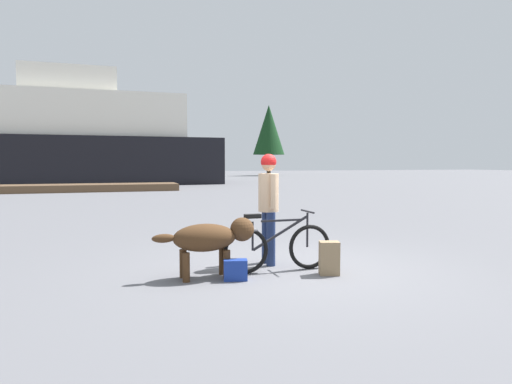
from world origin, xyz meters
TOP-DOWN VIEW (x-y plane):
  - ground_plane at (0.00, 0.00)m, footprint 160.00×160.00m
  - bicycle at (-0.29, -0.08)m, footprint 1.68×0.44m
  - person_cyclist at (-0.26, 0.40)m, footprint 0.32×0.53m
  - dog at (-1.31, -0.13)m, footprint 1.43×0.45m
  - backpack at (0.34, -0.50)m, footprint 0.33×0.28m
  - handbag_pannier at (-1.02, -0.37)m, footprint 0.35×0.25m
  - dock_pier at (-6.19, 20.89)m, footprint 15.00×2.36m
  - ferry_boat at (-7.62, 30.09)m, footprint 27.01×7.15m
  - pine_tree_center at (-1.69, 47.48)m, footprint 3.74×3.74m
  - pine_tree_far_right at (16.74, 47.03)m, footprint 3.93×3.93m
  - pine_tree_mid_back at (6.66, 55.80)m, footprint 4.14×4.14m

SIDE VIEW (x-z plane):
  - ground_plane at x=0.00m, z-range 0.00..0.00m
  - handbag_pannier at x=-1.02m, z-range 0.00..0.28m
  - dock_pier at x=-6.19m, z-range 0.00..0.40m
  - backpack at x=0.34m, z-range 0.00..0.48m
  - bicycle at x=-0.29m, z-range -0.08..0.81m
  - dog at x=-1.31m, z-range 0.14..0.97m
  - person_cyclist at x=-0.26m, z-range 0.18..1.93m
  - ferry_boat at x=-7.62m, z-range -1.31..7.76m
  - pine_tree_far_right at x=16.74m, z-range 1.29..10.11m
  - pine_tree_mid_back at x=6.66m, z-range 1.03..11.61m
  - pine_tree_center at x=-1.69m, z-range 1.20..12.99m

